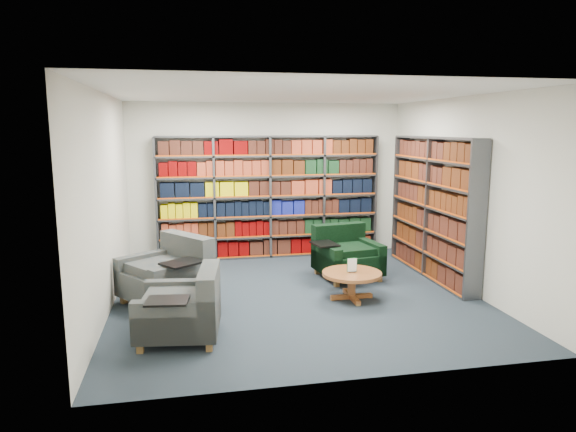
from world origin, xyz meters
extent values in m
cube|color=#1D2931|center=(0.00, 0.00, -0.01)|extent=(5.00, 5.00, 0.01)
cube|color=white|center=(0.00, 0.00, 2.80)|extent=(5.00, 5.00, 0.01)
cube|color=silver|center=(0.00, 2.50, 1.40)|extent=(5.00, 0.01, 2.80)
cube|color=silver|center=(0.00, -2.50, 1.40)|extent=(5.00, 0.01, 2.80)
cube|color=silver|center=(-2.50, 0.00, 1.40)|extent=(0.01, 5.00, 2.80)
cube|color=silver|center=(2.50, 0.00, 1.40)|extent=(0.01, 5.00, 2.80)
cube|color=#47494F|center=(0.00, 2.34, 1.10)|extent=(4.00, 0.28, 2.20)
cube|color=silver|center=(0.00, 2.47, 1.10)|extent=(4.00, 0.02, 2.20)
cube|color=#D84C0A|center=(0.00, 2.21, 1.10)|extent=(4.00, 0.01, 2.20)
cube|color=black|center=(0.00, 2.34, 0.18)|extent=(3.88, 0.21, 0.29)
cube|color=#98351B|center=(0.00, 2.34, 0.54)|extent=(3.88, 0.21, 0.29)
cube|color=yellow|center=(0.00, 2.34, 0.91)|extent=(3.88, 0.21, 0.29)
cube|color=black|center=(0.00, 2.34, 1.28)|extent=(3.88, 0.21, 0.29)
cube|color=#5B0000|center=(0.00, 2.34, 1.64)|extent=(3.88, 0.21, 0.29)
cube|color=#3A180F|center=(0.00, 2.34, 2.01)|extent=(3.88, 0.21, 0.29)
cube|color=#47494F|center=(2.34, 0.60, 1.10)|extent=(0.28, 2.50, 2.20)
cube|color=silver|center=(2.47, 0.60, 1.10)|extent=(0.02, 2.50, 2.20)
cube|color=#D84C0A|center=(2.21, 0.60, 1.10)|extent=(0.02, 2.50, 2.20)
cube|color=#3A180F|center=(2.34, 0.60, 0.18)|extent=(0.21, 2.38, 0.29)
cube|color=#461D0A|center=(2.34, 0.60, 0.54)|extent=(0.21, 2.38, 0.29)
cube|color=#461D0A|center=(2.34, 0.60, 0.91)|extent=(0.21, 2.38, 0.29)
cube|color=#3A180F|center=(2.34, 0.60, 1.28)|extent=(0.21, 2.38, 0.29)
cube|color=#461D0A|center=(2.34, 0.60, 1.64)|extent=(0.21, 2.38, 0.29)
cube|color=#3A180F|center=(2.34, 0.60, 2.01)|extent=(0.21, 2.38, 0.29)
cube|color=#071E31|center=(-1.80, 0.08, 0.28)|extent=(1.37, 1.37, 0.35)
cube|color=#071E31|center=(-1.50, 0.31, 0.50)|extent=(0.76, 0.91, 0.78)
cube|color=#071E31|center=(-2.05, 0.41, 0.37)|extent=(0.87, 0.71, 0.52)
cube|color=#071E31|center=(-1.55, -0.25, 0.37)|extent=(0.87, 0.71, 0.52)
cube|color=black|center=(-1.56, -0.32, 0.65)|extent=(0.60, 0.58, 0.03)
cube|color=brown|center=(-2.36, 0.16, 0.05)|extent=(0.11, 0.11, 0.11)
cube|color=brown|center=(-1.88, -0.48, 0.05)|extent=(0.11, 0.11, 0.11)
cube|color=brown|center=(-1.72, 0.65, 0.05)|extent=(0.11, 0.11, 0.11)
cube|color=brown|center=(-1.24, 0.00, 0.05)|extent=(0.11, 0.11, 0.11)
cube|color=black|center=(0.99, 0.73, 0.26)|extent=(1.02, 1.02, 0.32)
cube|color=black|center=(0.94, 1.08, 0.46)|extent=(0.91, 0.34, 0.71)
cube|color=black|center=(0.62, 0.67, 0.34)|extent=(0.28, 0.90, 0.47)
cube|color=black|center=(1.36, 0.79, 0.34)|extent=(0.28, 0.90, 0.47)
cube|color=black|center=(0.58, 0.62, 0.59)|extent=(0.40, 0.48, 0.02)
cube|color=brown|center=(0.69, 0.31, 0.05)|extent=(0.08, 0.08, 0.10)
cube|color=brown|center=(1.41, 0.43, 0.05)|extent=(0.08, 0.08, 0.10)
cube|color=brown|center=(0.57, 1.04, 0.05)|extent=(0.08, 0.08, 0.10)
cube|color=brown|center=(1.29, 1.15, 0.05)|extent=(0.08, 0.08, 0.10)
cube|color=#071E31|center=(-1.61, -1.18, 0.26)|extent=(0.99, 0.99, 0.31)
cube|color=#071E31|center=(-1.26, -1.23, 0.45)|extent=(0.31, 0.90, 0.71)
cube|color=#071E31|center=(-1.56, -0.81, 0.33)|extent=(0.89, 0.25, 0.47)
cube|color=#071E31|center=(-1.65, -1.55, 0.33)|extent=(0.89, 0.25, 0.47)
cube|color=black|center=(-1.71, -1.60, 0.59)|extent=(0.47, 0.39, 0.02)
cube|color=brown|center=(-1.92, -0.78, 0.05)|extent=(0.08, 0.08, 0.10)
cube|color=brown|center=(-2.01, -1.50, 0.05)|extent=(0.08, 0.08, 0.10)
cube|color=brown|center=(-1.20, -0.87, 0.05)|extent=(0.08, 0.08, 0.10)
cube|color=brown|center=(-1.29, -1.59, 0.05)|extent=(0.08, 0.08, 0.10)
cylinder|color=#9D612A|center=(0.73, -0.28, 0.36)|extent=(0.82, 0.82, 0.05)
cylinder|color=#9D612A|center=(0.73, -0.28, 0.18)|extent=(0.11, 0.11, 0.33)
cube|color=#9D612A|center=(0.73, -0.28, 0.04)|extent=(0.59, 0.07, 0.05)
cube|color=#9D612A|center=(0.73, -0.28, 0.04)|extent=(0.07, 0.59, 0.05)
cube|color=black|center=(0.73, -0.28, 0.39)|extent=(0.09, 0.05, 0.01)
cube|color=white|center=(0.73, -0.28, 0.49)|extent=(0.13, 0.01, 0.18)
cube|color=#145926|center=(0.73, -0.27, 0.49)|extent=(0.14, 0.00, 0.20)
camera|label=1|loc=(-1.47, -6.81, 2.35)|focal=32.00mm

